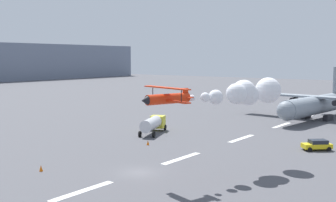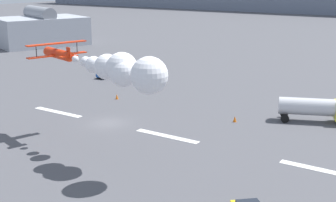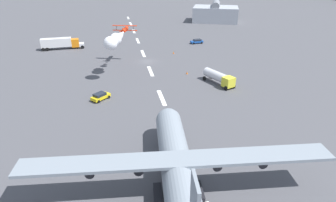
% 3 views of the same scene
% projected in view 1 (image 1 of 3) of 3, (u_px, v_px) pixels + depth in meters
% --- Properties ---
extents(ground_plane, '(440.00, 440.00, 0.00)m').
position_uv_depth(ground_plane, '(139.00, 172.00, 49.06)').
color(ground_plane, '#4C4C51').
rests_on(ground_plane, ground).
extents(runway_stripe_4, '(8.00, 0.90, 0.01)m').
position_uv_depth(runway_stripe_4, '(83.00, 191.00, 42.22)').
color(runway_stripe_4, white).
rests_on(runway_stripe_4, ground).
extents(runway_stripe_5, '(8.00, 0.90, 0.01)m').
position_uv_depth(runway_stripe_5, '(181.00, 158.00, 55.91)').
color(runway_stripe_5, white).
rests_on(runway_stripe_5, ground).
extents(runway_stripe_6, '(8.00, 0.90, 0.01)m').
position_uv_depth(runway_stripe_6, '(241.00, 138.00, 69.60)').
color(runway_stripe_6, white).
rests_on(runway_stripe_6, ground).
extents(runway_stripe_7, '(8.00, 0.90, 0.01)m').
position_uv_depth(runway_stripe_7, '(282.00, 125.00, 83.29)').
color(runway_stripe_7, white).
rests_on(runway_stripe_7, ground).
extents(runway_stripe_8, '(8.00, 0.90, 0.01)m').
position_uv_depth(runway_stripe_8, '(311.00, 116.00, 96.98)').
color(runway_stripe_8, white).
rests_on(runway_stripe_8, ground).
extents(cargo_transport_plane, '(27.64, 37.20, 11.15)m').
position_uv_depth(cargo_transport_plane, '(313.00, 105.00, 89.13)').
color(cargo_transport_plane, gray).
rests_on(cargo_transport_plane, ground).
extents(stunt_biplane_red, '(20.10, 9.30, 3.23)m').
position_uv_depth(stunt_biplane_red, '(245.00, 93.00, 50.39)').
color(stunt_biplane_red, red).
extents(fuel_tanker_truck, '(9.05, 5.78, 2.90)m').
position_uv_depth(fuel_tanker_truck, '(153.00, 124.00, 74.10)').
color(fuel_tanker_truck, yellow).
rests_on(fuel_tanker_truck, ground).
extents(followme_car_yellow, '(4.07, 4.19, 1.52)m').
position_uv_depth(followme_car_yellow, '(317.00, 145.00, 60.75)').
color(followme_car_yellow, yellow).
rests_on(followme_car_yellow, ground).
extents(traffic_cone_near, '(0.44, 0.44, 0.75)m').
position_uv_depth(traffic_cone_near, '(41.00, 168.00, 49.50)').
color(traffic_cone_near, orange).
rests_on(traffic_cone_near, ground).
extents(traffic_cone_far, '(0.44, 0.44, 0.75)m').
position_uv_depth(traffic_cone_far, '(148.00, 143.00, 64.36)').
color(traffic_cone_far, orange).
rests_on(traffic_cone_far, ground).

